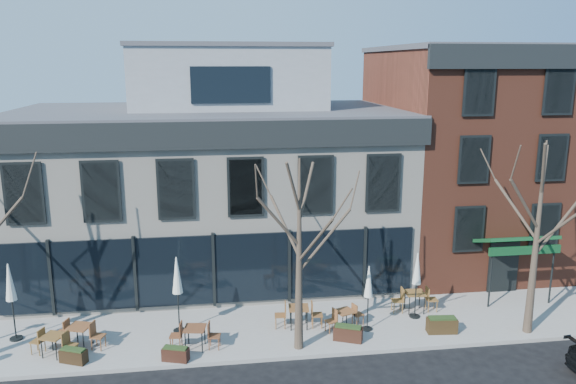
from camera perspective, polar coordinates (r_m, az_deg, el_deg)
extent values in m
plane|color=black|center=(24.70, -7.43, -11.89)|extent=(120.00, 120.00, 0.00)
cube|color=gray|center=(22.96, 1.01, -13.58)|extent=(33.50, 4.70, 0.15)
cube|color=beige|center=(28.15, -7.81, -0.16)|extent=(18.00, 10.00, 8.00)
cube|color=#47474C|center=(27.52, -8.07, 8.08)|extent=(18.30, 10.30, 0.30)
cube|color=black|center=(22.48, -7.99, 5.73)|extent=(18.30, 0.25, 1.10)
cube|color=black|center=(29.03, -26.44, 6.12)|extent=(0.25, 10.30, 1.10)
cube|color=black|center=(23.91, -7.56, -7.81)|extent=(17.20, 0.12, 3.00)
cube|color=black|center=(29.18, -25.82, -5.17)|extent=(0.12, 7.50, 3.00)
cube|color=gray|center=(28.46, -6.12, 11.42)|extent=(9.00, 6.50, 3.00)
cube|color=brown|center=(30.75, 17.14, 3.34)|extent=(8.00, 10.00, 11.00)
cube|color=#47474C|center=(30.37, 17.85, 13.72)|extent=(8.20, 10.20, 0.25)
cube|color=black|center=(25.83, 22.78, 12.58)|extent=(8.20, 0.25, 1.00)
cube|color=#0D3C1B|center=(26.28, 22.12, -4.45)|extent=(3.20, 1.66, 0.67)
cube|color=black|center=(27.44, 21.00, -7.27)|extent=(1.40, 0.10, 2.50)
cone|color=#382B21|center=(19.92, 1.14, -6.58)|extent=(0.34, 0.34, 7.04)
cylinder|color=#382B21|center=(20.08, 3.75, -4.92)|extent=(2.00, 0.46, 2.21)
cylinder|color=#382B21|center=(20.39, -0.35, -3.41)|extent=(0.93, 1.84, 1.91)
cylinder|color=#382B21|center=(19.15, -0.93, -3.09)|extent=(1.61, 0.68, 1.97)
cylinder|color=#382B21|center=(18.92, 2.76, -4.99)|extent=(0.93, 1.83, 2.03)
cone|color=#382B21|center=(23.01, 23.93, -4.45)|extent=(0.34, 0.34, 7.48)
cylinder|color=#382B21|center=(23.55, 25.91, -2.90)|extent=(2.12, 0.48, 2.35)
cylinder|color=#382B21|center=(23.29, 22.08, -1.59)|extent=(0.98, 1.94, 2.03)
cylinder|color=#382B21|center=(21.99, 22.90, -1.18)|extent=(1.71, 0.71, 2.09)
cylinder|color=#382B21|center=(22.28, 26.28, -2.85)|extent=(0.98, 1.94, 2.16)
cube|color=brown|center=(22.14, -22.76, -13.34)|extent=(0.94, 0.94, 0.04)
cylinder|color=black|center=(22.27, -23.73, -14.37)|extent=(0.04, 0.04, 0.74)
cylinder|color=black|center=(21.94, -22.50, -14.67)|extent=(0.04, 0.04, 0.74)
cylinder|color=black|center=(22.67, -22.84, -13.78)|extent=(0.04, 0.04, 0.74)
cylinder|color=black|center=(22.35, -21.61, -14.06)|extent=(0.04, 0.04, 0.74)
cube|color=brown|center=(22.38, -20.44, -12.69)|extent=(0.97, 0.97, 0.04)
cylinder|color=black|center=(22.47, -21.46, -13.83)|extent=(0.04, 0.04, 0.79)
cylinder|color=black|center=(22.17, -20.06, -14.08)|extent=(0.04, 0.04, 0.79)
cylinder|color=black|center=(22.94, -20.64, -13.19)|extent=(0.04, 0.04, 0.79)
cylinder|color=black|center=(22.64, -19.27, -13.43)|extent=(0.04, 0.04, 0.79)
cube|color=brown|center=(21.24, -9.45, -13.48)|extent=(0.87, 0.87, 0.04)
cylinder|color=black|center=(21.21, -10.39, -14.78)|extent=(0.04, 0.04, 0.78)
cylinder|color=black|center=(21.10, -8.72, -14.86)|extent=(0.04, 0.04, 0.78)
cylinder|color=black|center=(21.73, -10.08, -14.04)|extent=(0.04, 0.04, 0.78)
cylinder|color=black|center=(21.63, -8.45, -14.11)|extent=(0.04, 0.04, 0.78)
cube|color=brown|center=(22.48, 1.09, -11.67)|extent=(0.86, 0.86, 0.04)
cylinder|color=black|center=(22.36, 0.32, -12.98)|extent=(0.04, 0.04, 0.80)
cylinder|color=black|center=(22.40, 1.95, -12.95)|extent=(0.04, 0.04, 0.80)
cylinder|color=black|center=(22.93, 0.25, -12.30)|extent=(0.04, 0.04, 0.80)
cylinder|color=black|center=(22.96, 1.84, -12.27)|extent=(0.04, 0.04, 0.80)
cube|color=brown|center=(22.53, 5.79, -11.96)|extent=(0.88, 0.88, 0.04)
cylinder|color=black|center=(22.35, 5.58, -13.21)|extent=(0.04, 0.04, 0.70)
cylinder|color=black|center=(22.63, 6.76, -12.89)|extent=(0.04, 0.04, 0.70)
cylinder|color=black|center=(22.75, 4.79, -12.69)|extent=(0.04, 0.04, 0.70)
cylinder|color=black|center=(23.03, 5.96, -12.38)|extent=(0.04, 0.04, 0.70)
cube|color=brown|center=(24.36, 12.77, -9.97)|extent=(0.84, 0.84, 0.05)
cylinder|color=black|center=(24.16, 12.22, -11.22)|extent=(0.05, 0.05, 0.81)
cylinder|color=black|center=(24.35, 13.67, -11.11)|extent=(0.05, 0.05, 0.81)
cylinder|color=black|center=(24.72, 11.79, -10.63)|extent=(0.05, 0.05, 0.81)
cylinder|color=black|center=(24.90, 13.21, -10.53)|extent=(0.05, 0.05, 0.81)
cylinder|color=black|center=(24.19, -25.88, -13.24)|extent=(0.48, 0.48, 0.07)
cylinder|color=black|center=(23.72, -26.16, -10.67)|extent=(0.05, 0.05, 2.42)
cone|color=silver|center=(23.33, -26.43, -8.19)|extent=(0.40, 0.40, 1.43)
cylinder|color=black|center=(22.87, -10.96, -13.65)|extent=(0.49, 0.49, 0.07)
cylinder|color=black|center=(22.37, -11.09, -10.93)|extent=(0.06, 0.06, 2.44)
cone|color=silver|center=(21.94, -11.22, -8.28)|extent=(0.40, 0.40, 1.44)
cylinder|color=black|center=(22.83, 8.04, -13.58)|extent=(0.42, 0.42, 0.06)
cylinder|color=black|center=(22.40, 8.12, -11.25)|extent=(0.05, 0.05, 2.09)
cone|color=white|center=(22.03, 8.20, -9.00)|extent=(0.34, 0.34, 1.24)
cylinder|color=black|center=(24.18, 12.73, -12.21)|extent=(0.44, 0.44, 0.06)
cylinder|color=black|center=(23.75, 12.86, -9.85)|extent=(0.05, 0.05, 2.22)
cone|color=silver|center=(23.38, 12.99, -7.57)|extent=(0.36, 0.36, 1.31)
cube|color=black|center=(21.66, -20.95, -15.31)|extent=(1.01, 0.72, 0.47)
cube|color=#1E3314|center=(21.54, -21.01, -14.72)|extent=(0.90, 0.61, 0.08)
cube|color=#321910|center=(20.82, -11.35, -15.87)|extent=(0.99, 0.64, 0.46)
cube|color=#1E3314|center=(20.70, -11.38, -15.27)|extent=(0.88, 0.54, 0.07)
cube|color=black|center=(21.84, 6.12, -14.12)|extent=(1.15, 0.82, 0.53)
cube|color=#1E3314|center=(21.71, 6.14, -13.45)|extent=(1.02, 0.70, 0.09)
cube|color=#322310|center=(23.07, 15.36, -12.95)|extent=(1.18, 0.57, 0.57)
cube|color=#1E3314|center=(22.93, 15.41, -12.25)|extent=(1.06, 0.46, 0.09)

